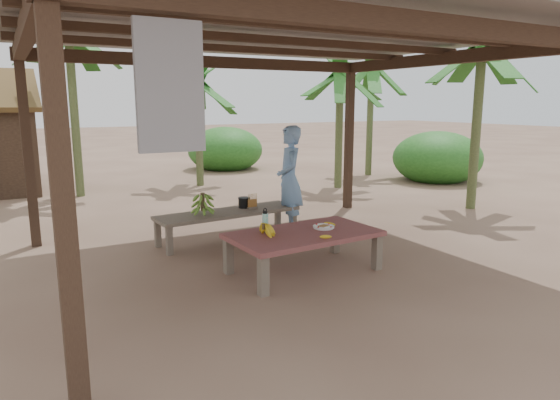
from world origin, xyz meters
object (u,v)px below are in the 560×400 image
work_table (304,237)px  ripe_banana_bunch (263,229)px  bench (229,215)px  water_flask (265,221)px  woman (290,180)px  cooking_pot (244,203)px  plate (324,227)px

work_table → ripe_banana_bunch: bearing=168.0°
work_table → bench: 1.78m
water_flask → woman: woman is taller
water_flask → cooking_pot: bearing=73.9°
ripe_banana_bunch → water_flask: bearing=57.6°
bench → cooking_pot: cooking_pot is taller
cooking_pot → plate: bearing=-82.6°
plate → work_table: bearing=-172.9°
bench → ripe_banana_bunch: ripe_banana_bunch is taller
ripe_banana_bunch → work_table: bearing=-8.9°
cooking_pot → bench: bearing=-160.1°
work_table → cooking_pot: 1.89m
ripe_banana_bunch → water_flask: (0.13, 0.20, 0.04)m
plate → water_flask: bearing=160.9°
ripe_banana_bunch → woman: (1.31, 1.65, 0.27)m
work_table → water_flask: 0.51m
work_table → ripe_banana_bunch: (-0.51, 0.08, 0.15)m
plate → cooking_pot: 1.86m
work_table → plate: plate is taller
work_table → ripe_banana_bunch: ripe_banana_bunch is taller
water_flask → woman: 1.89m
work_table → bench: size_ratio=0.83×
work_table → cooking_pot: cooking_pot is taller
bench → ripe_banana_bunch: bearing=-103.4°
ripe_banana_bunch → cooking_pot: (0.59, 1.80, -0.05)m
woman → bench: bearing=-72.9°
ripe_banana_bunch → woman: 2.13m
ripe_banana_bunch → bench: bearing=80.8°
water_flask → woman: (1.18, 1.45, 0.23)m
bench → plate: bearing=-76.5°
work_table → cooking_pot: (0.08, 1.88, 0.09)m
bench → woman: bearing=-6.1°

